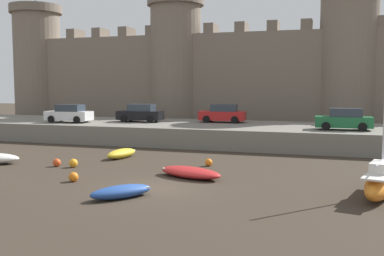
# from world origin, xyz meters

# --- Properties ---
(ground_plane) EXTENTS (160.00, 160.00, 0.00)m
(ground_plane) POSITION_xyz_m (0.00, 0.00, 0.00)
(ground_plane) COLOR #382D23
(quay_road) EXTENTS (67.66, 10.00, 1.56)m
(quay_road) POSITION_xyz_m (0.00, 17.66, 0.78)
(quay_road) COLOR slate
(quay_road) RESTS_ON ground
(castle) EXTENTS (62.04, 6.37, 17.78)m
(castle) POSITION_xyz_m (-0.00, 28.98, 6.52)
(castle) COLOR #7A6B5B
(castle) RESTS_ON ground
(sailboat_near_channel_right) EXTENTS (2.26, 5.08, 5.76)m
(sailboat_near_channel_right) POSITION_xyz_m (10.13, 1.49, 0.68)
(sailboat_near_channel_right) COLOR orange
(sailboat_near_channel_right) RESTS_ON ground
(rowboat_foreground_centre) EXTENTS (2.55, 2.84, 0.57)m
(rowboat_foreground_centre) POSITION_xyz_m (-0.68, -2.18, 0.30)
(rowboat_foreground_centre) COLOR #234793
(rowboat_foreground_centre) RESTS_ON ground
(rowboat_midflat_right) EXTENTS (1.48, 2.98, 0.62)m
(rowboat_midflat_right) POSITION_xyz_m (-5.55, 7.62, 0.33)
(rowboat_midflat_right) COLOR yellow
(rowboat_midflat_right) RESTS_ON ground
(rowboat_near_channel_left) EXTENTS (4.06, 2.66, 0.57)m
(rowboat_near_channel_left) POSITION_xyz_m (0.85, 2.87, 0.30)
(rowboat_near_channel_left) COLOR red
(rowboat_near_channel_left) RESTS_ON ground
(mooring_buoy_mid_mud) EXTENTS (0.50, 0.50, 0.50)m
(mooring_buoy_mid_mud) POSITION_xyz_m (-4.51, 0.11, 0.25)
(mooring_buoy_mid_mud) COLOR orange
(mooring_buoy_mid_mud) RESTS_ON ground
(mooring_buoy_near_shore) EXTENTS (0.48, 0.48, 0.48)m
(mooring_buoy_near_shore) POSITION_xyz_m (-7.84, 3.54, 0.24)
(mooring_buoy_near_shore) COLOR #E04C1E
(mooring_buoy_near_shore) RESTS_ON ground
(mooring_buoy_off_centre) EXTENTS (0.46, 0.46, 0.46)m
(mooring_buoy_off_centre) POSITION_xyz_m (0.89, 6.43, 0.23)
(mooring_buoy_off_centre) COLOR orange
(mooring_buoy_off_centre) RESTS_ON ground
(mooring_buoy_near_channel) EXTENTS (0.52, 0.52, 0.52)m
(mooring_buoy_near_channel) POSITION_xyz_m (-6.73, 3.60, 0.26)
(mooring_buoy_near_channel) COLOR orange
(mooring_buoy_near_channel) RESTS_ON ground
(car_quay_east) EXTENTS (4.17, 2.02, 1.62)m
(car_quay_east) POSITION_xyz_m (-1.47, 19.66, 2.34)
(car_quay_east) COLOR red
(car_quay_east) RESTS_ON quay_road
(car_quay_west) EXTENTS (4.17, 2.02, 1.62)m
(car_quay_west) POSITION_xyz_m (8.80, 15.78, 2.34)
(car_quay_west) COLOR #1E6638
(car_quay_west) RESTS_ON quay_road
(car_quay_centre_east) EXTENTS (4.17, 2.02, 1.62)m
(car_quay_centre_east) POSITION_xyz_m (-14.67, 15.53, 2.34)
(car_quay_centre_east) COLOR silver
(car_quay_centre_east) RESTS_ON quay_road
(car_quay_centre_west) EXTENTS (4.17, 2.02, 1.62)m
(car_quay_centre_west) POSITION_xyz_m (-8.78, 18.00, 2.34)
(car_quay_centre_west) COLOR black
(car_quay_centre_west) RESTS_ON quay_road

